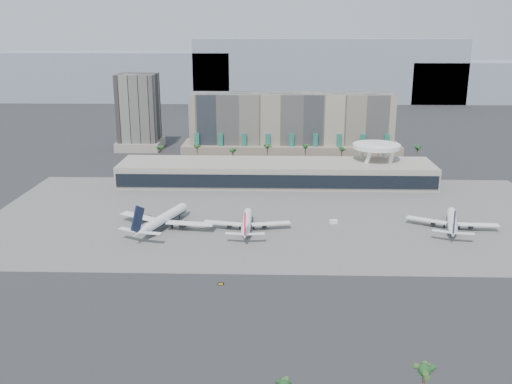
{
  "coord_description": "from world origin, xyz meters",
  "views": [
    {
      "loc": [
        -2.22,
        -192.25,
        83.1
      ],
      "look_at": [
        -8.92,
        40.0,
        15.4
      ],
      "focal_mm": 40.0,
      "sensor_mm": 36.0,
      "label": 1
    }
  ],
  "objects_px": {
    "taxiway_sign": "(221,284)",
    "service_vehicle_b": "(333,222)",
    "airliner_left": "(163,219)",
    "service_vehicle_a": "(154,221)",
    "airliner_centre": "(247,222)",
    "airliner_right": "(452,221)"
  },
  "relations": [
    {
      "from": "airliner_left",
      "to": "airliner_centre",
      "type": "relative_size",
      "value": 1.16
    },
    {
      "from": "airliner_centre",
      "to": "taxiway_sign",
      "type": "distance_m",
      "value": 54.3
    },
    {
      "from": "airliner_centre",
      "to": "taxiway_sign",
      "type": "relative_size",
      "value": 18.78
    },
    {
      "from": "service_vehicle_b",
      "to": "taxiway_sign",
      "type": "bearing_deg",
      "value": -138.22
    },
    {
      "from": "airliner_left",
      "to": "airliner_centre",
      "type": "bearing_deg",
      "value": 17.5
    },
    {
      "from": "airliner_centre",
      "to": "taxiway_sign",
      "type": "xyz_separation_m",
      "value": [
        -6.31,
        -53.85,
        -2.89
      ]
    },
    {
      "from": "airliner_left",
      "to": "airliner_right",
      "type": "distance_m",
      "value": 122.94
    },
    {
      "from": "airliner_left",
      "to": "service_vehicle_a",
      "type": "distance_m",
      "value": 8.44
    },
    {
      "from": "airliner_left",
      "to": "service_vehicle_a",
      "type": "height_order",
      "value": "airliner_left"
    },
    {
      "from": "airliner_right",
      "to": "airliner_centre",
      "type": "bearing_deg",
      "value": -162.09
    },
    {
      "from": "service_vehicle_a",
      "to": "service_vehicle_b",
      "type": "xyz_separation_m",
      "value": [
        78.6,
        1.93,
        -0.21
      ]
    },
    {
      "from": "service_vehicle_a",
      "to": "airliner_centre",
      "type": "bearing_deg",
      "value": -21.83
    },
    {
      "from": "airliner_centre",
      "to": "airliner_right",
      "type": "bearing_deg",
      "value": 2.37
    },
    {
      "from": "airliner_centre",
      "to": "airliner_right",
      "type": "relative_size",
      "value": 1.0
    },
    {
      "from": "airliner_left",
      "to": "service_vehicle_a",
      "type": "bearing_deg",
      "value": 151.82
    },
    {
      "from": "airliner_centre",
      "to": "service_vehicle_a",
      "type": "xyz_separation_m",
      "value": [
        -40.99,
        7.24,
        -2.28
      ]
    },
    {
      "from": "airliner_centre",
      "to": "service_vehicle_a",
      "type": "distance_m",
      "value": 41.69
    },
    {
      "from": "airliner_right",
      "to": "service_vehicle_a",
      "type": "relative_size",
      "value": 8.8
    },
    {
      "from": "taxiway_sign",
      "to": "service_vehicle_b",
      "type": "bearing_deg",
      "value": 42.57
    },
    {
      "from": "airliner_right",
      "to": "service_vehicle_b",
      "type": "relative_size",
      "value": 11.5
    },
    {
      "from": "airliner_left",
      "to": "taxiway_sign",
      "type": "distance_m",
      "value": 62.66
    },
    {
      "from": "airliner_left",
      "to": "service_vehicle_b",
      "type": "distance_m",
      "value": 73.79
    }
  ]
}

